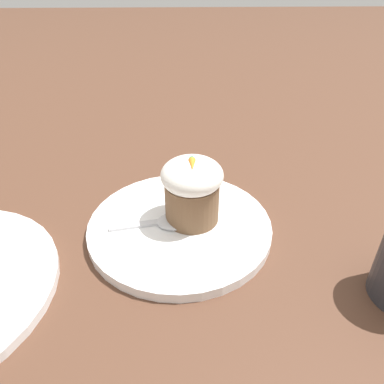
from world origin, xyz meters
TOP-DOWN VIEW (x-y plane):
  - ground_plane at (0.00, 0.00)m, footprint 4.00×4.00m
  - dessert_plate at (0.00, 0.00)m, footprint 0.25×0.25m
  - carrot_cake at (-0.01, 0.02)m, footprint 0.08×0.08m
  - spoon at (-0.00, -0.02)m, footprint 0.05×0.12m

SIDE VIEW (x-z plane):
  - ground_plane at x=0.00m, z-range 0.00..0.00m
  - dessert_plate at x=0.00m, z-range 0.00..0.01m
  - spoon at x=0.00m, z-range 0.01..0.02m
  - carrot_cake at x=-0.01m, z-range 0.02..0.11m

